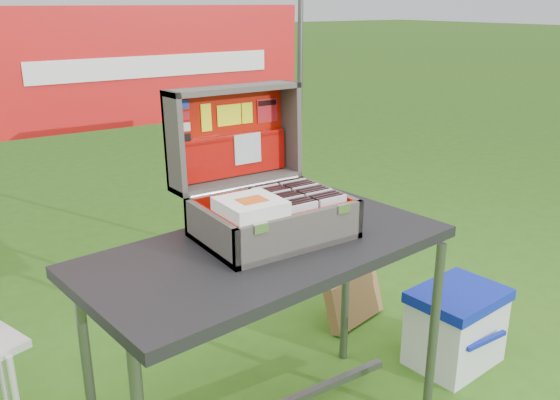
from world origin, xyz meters
TOP-DOWN VIEW (x-y plane):
  - table at (-0.10, -0.05)m, footprint 1.35×0.79m
  - table_top at (-0.10, -0.05)m, footprint 1.35×0.79m
  - table_leg_fr at (0.48, -0.31)m, footprint 0.04×0.04m
  - table_leg_bl at (-0.68, 0.21)m, footprint 0.04×0.04m
  - table_leg_br at (0.48, 0.21)m, footprint 0.04×0.04m
  - suitcase at (-0.04, 0.06)m, footprint 0.51×0.53m
  - suitcase_base_bottom at (-0.04, 0.00)m, footprint 0.51×0.37m
  - suitcase_base_wall_front at (-0.04, -0.17)m, footprint 0.51×0.02m
  - suitcase_base_wall_back at (-0.04, 0.18)m, footprint 0.51×0.02m
  - suitcase_base_wall_left at (-0.29, 0.00)m, footprint 0.02×0.37m
  - suitcase_base_wall_right at (0.21, 0.00)m, footprint 0.02×0.37m
  - suitcase_liner_floor at (-0.04, 0.00)m, footprint 0.47×0.32m
  - suitcase_latch_left at (-0.20, -0.18)m, footprint 0.05×0.01m
  - suitcase_latch_right at (0.12, -0.18)m, footprint 0.05×0.01m
  - suitcase_hinge at (-0.04, 0.19)m, footprint 0.46×0.02m
  - suitcase_lid_back at (-0.04, 0.32)m, footprint 0.51×0.03m
  - suitcase_lid_rim_far at (-0.04, 0.27)m, footprint 0.51×0.14m
  - suitcase_lid_rim_near at (-0.04, 0.26)m, footprint 0.51×0.14m
  - suitcase_lid_rim_left at (-0.29, 0.26)m, footprint 0.02×0.15m
  - suitcase_lid_rim_right at (0.21, 0.26)m, footprint 0.02×0.15m
  - suitcase_lid_liner at (-0.04, 0.31)m, footprint 0.47×0.02m
  - suitcase_liner_wall_front at (-0.04, -0.15)m, footprint 0.47×0.01m
  - suitcase_liner_wall_back at (-0.04, 0.16)m, footprint 0.47×0.01m
  - suitcase_liner_wall_left at (-0.27, 0.00)m, footprint 0.01×0.32m
  - suitcase_liner_wall_right at (0.19, 0.00)m, footprint 0.01×0.32m
  - suitcase_lid_pocket at (-0.04, 0.29)m, footprint 0.45×0.04m
  - suitcase_pocket_edge at (-0.04, 0.28)m, footprint 0.44×0.02m
  - suitcase_pocket_cd at (0.02, 0.27)m, footprint 0.11×0.01m
  - lid_sticker_cc_a at (-0.23, 0.31)m, footprint 0.05×0.00m
  - lid_sticker_cc_b at (-0.23, 0.31)m, footprint 0.05×0.00m
  - lid_sticker_cc_c at (-0.23, 0.30)m, footprint 0.05×0.00m
  - lid_sticker_cc_d at (-0.23, 0.30)m, footprint 0.05×0.00m
  - lid_card_neon_tall at (-0.14, 0.30)m, footprint 0.04×0.01m
  - lid_card_neon_main at (-0.04, 0.30)m, footprint 0.10×0.01m
  - lid_card_neon_small at (0.04, 0.30)m, footprint 0.05×0.01m
  - lid_sticker_band at (0.13, 0.30)m, footprint 0.09×0.01m
  - lid_sticker_band_bar at (0.13, 0.31)m, footprint 0.08×0.00m
  - cd_left_0 at (-0.01, -0.13)m, footprint 0.11×0.01m
  - cd_left_1 at (-0.01, -0.11)m, footprint 0.11×0.01m
  - cd_left_2 at (-0.01, -0.09)m, footprint 0.11×0.01m
  - cd_left_3 at (-0.01, -0.07)m, footprint 0.11×0.01m
  - cd_left_4 at (-0.01, -0.05)m, footprint 0.11×0.01m
  - cd_left_5 at (-0.01, -0.03)m, footprint 0.11×0.01m
  - cd_left_6 at (-0.01, -0.01)m, footprint 0.11×0.01m
  - cd_left_7 at (-0.01, 0.01)m, footprint 0.11×0.01m
  - cd_left_8 at (-0.01, 0.03)m, footprint 0.11×0.01m
  - cd_left_9 at (-0.01, 0.05)m, footprint 0.11×0.01m
  - cd_left_10 at (-0.01, 0.07)m, footprint 0.11×0.01m
  - cd_left_11 at (-0.01, 0.09)m, footprint 0.11×0.01m
  - cd_left_12 at (-0.01, 0.11)m, footprint 0.11×0.01m
  - cd_left_13 at (-0.01, 0.13)m, footprint 0.11×0.01m
  - cd_right_0 at (0.12, -0.13)m, footprint 0.11×0.01m
  - cd_right_1 at (0.12, -0.11)m, footprint 0.11×0.01m
  - cd_right_2 at (0.12, -0.09)m, footprint 0.11×0.01m
  - cd_right_3 at (0.12, -0.07)m, footprint 0.11×0.01m
  - cd_right_4 at (0.12, -0.05)m, footprint 0.11×0.01m
  - cd_right_5 at (0.12, -0.03)m, footprint 0.11×0.01m
  - cd_right_6 at (0.12, -0.01)m, footprint 0.11×0.01m
  - cd_right_7 at (0.12, 0.01)m, footprint 0.11×0.01m
  - cd_right_8 at (0.12, 0.03)m, footprint 0.11×0.01m
  - cd_right_9 at (0.12, 0.05)m, footprint 0.11×0.01m
  - cd_right_10 at (0.12, 0.07)m, footprint 0.11×0.01m
  - cd_right_11 at (0.12, 0.09)m, footprint 0.11×0.01m
  - cd_right_12 at (0.12, 0.11)m, footprint 0.11×0.01m
  - cd_right_13 at (0.12, 0.13)m, footprint 0.11×0.01m
  - songbook_0 at (-0.17, -0.06)m, footprint 0.19×0.19m
  - songbook_1 at (-0.17, -0.06)m, footprint 0.19×0.19m
  - songbook_2 at (-0.17, -0.06)m, footprint 0.19×0.19m
  - songbook_3 at (-0.17, -0.06)m, footprint 0.19×0.19m
  - songbook_4 at (-0.17, -0.06)m, footprint 0.19×0.19m
  - songbook_5 at (-0.17, -0.06)m, footprint 0.19×0.19m
  - songbook_6 at (-0.17, -0.06)m, footprint 0.19×0.19m
  - songbook_7 at (-0.17, -0.06)m, footprint 0.19×0.19m
  - songbook_8 at (-0.17, -0.06)m, footprint 0.19×0.19m
  - songbook_graphic at (-0.17, -0.07)m, footprint 0.09×0.07m
  - cooler at (0.89, -0.09)m, footprint 0.45×0.36m
  - cooler_body at (0.89, -0.09)m, footprint 0.42×0.34m
  - cooler_lid at (0.89, -0.09)m, footprint 0.45×0.36m
  - cooler_handle at (0.89, -0.26)m, footprint 0.25×0.02m
  - chair_leg_br at (-0.90, 0.66)m, footprint 0.02×0.02m
  - cardboard_box at (0.74, 0.46)m, footprint 0.41×0.25m
  - banner_post_right at (0.85, 1.10)m, footprint 0.03×0.03m
  - banner at (0.00, 1.09)m, footprint 1.60×0.02m
  - banner_text at (0.00, 1.08)m, footprint 1.20×0.00m

SIDE VIEW (x-z plane):
  - cooler_body at x=0.89m, z-range 0.00..0.32m
  - cooler at x=0.89m, z-range 0.00..0.37m
  - cooler_handle at x=0.89m, z-range 0.19..0.21m
  - cardboard_box at x=0.74m, z-range 0.00..0.40m
  - chair_leg_br at x=-0.90m, z-range 0.00..0.45m
  - cooler_lid at x=0.89m, z-range 0.32..0.37m
  - table_leg_fr at x=0.48m, z-range 0.00..0.76m
  - table_leg_bl at x=-0.68m, z-range 0.00..0.76m
  - table_leg_br at x=0.48m, z-range 0.00..0.76m
  - table at x=-0.10m, z-range 0.00..0.80m
  - table_top at x=-0.10m, z-range 0.76..0.80m
  - suitcase_base_bottom at x=-0.04m, z-range 0.80..0.82m
  - suitcase_liner_floor at x=-0.04m, z-range 0.82..0.83m
  - banner_post_right at x=0.85m, z-range 0.00..1.70m
  - suitcase_base_wall_front at x=-0.04m, z-range 0.80..0.94m
  - suitcase_base_wall_back at x=-0.04m, z-range 0.80..0.94m
  - suitcase_base_wall_left at x=-0.29m, z-range 0.80..0.94m
  - suitcase_base_wall_right at x=0.21m, z-range 0.80..0.94m
  - suitcase_liner_wall_front at x=-0.04m, z-range 0.82..0.94m
  - suitcase_liner_wall_back at x=-0.04m, z-range 0.82..0.94m
  - suitcase_liner_wall_left at x=-0.27m, z-range 0.82..0.94m
  - suitcase_liner_wall_right at x=0.19m, z-range 0.82..0.94m
  - cd_left_0 at x=-0.01m, z-range 0.83..0.96m
  - cd_left_1 at x=-0.01m, z-range 0.83..0.96m
  - cd_left_2 at x=-0.01m, z-range 0.83..0.96m
  - cd_left_3 at x=-0.01m, z-range 0.83..0.96m
  - cd_left_4 at x=-0.01m, z-range 0.83..0.96m
  - cd_left_5 at x=-0.01m, z-range 0.83..0.96m
  - cd_left_6 at x=-0.01m, z-range 0.83..0.96m
  - cd_left_7 at x=-0.01m, z-range 0.83..0.96m
  - cd_left_8 at x=-0.01m, z-range 0.83..0.96m
  - cd_left_9 at x=-0.01m, z-range 0.83..0.96m
  - cd_left_10 at x=-0.01m, z-range 0.83..0.96m
  - cd_left_11 at x=-0.01m, z-range 0.83..0.96m
  - cd_left_12 at x=-0.01m, z-range 0.83..0.96m
  - cd_left_13 at x=-0.01m, z-range 0.83..0.96m
  - cd_right_0 at x=0.12m, z-range 0.83..0.96m
  - cd_right_1 at x=0.12m, z-range 0.83..0.96m
  - cd_right_2 at x=0.12m, z-range 0.83..0.96m
  - cd_right_3 at x=0.12m, z-range 0.83..0.96m
  - cd_right_4 at x=0.12m, z-range 0.83..0.96m
  - cd_right_5 at x=0.12m, z-range 0.83..0.96m
  - cd_right_6 at x=0.12m, z-range 0.83..0.96m
  - cd_right_7 at x=0.12m, z-range 0.83..0.96m
  - cd_right_8 at x=0.12m, z-range 0.83..0.96m
  - cd_right_9 at x=0.12m, z-range 0.83..0.96m
  - cd_right_10 at x=0.12m, z-range 0.83..0.96m
  - cd_right_11 at x=0.12m, z-range 0.83..0.96m
  - cd_right_12 at x=0.12m, z-range 0.83..0.96m
  - cd_right_13 at x=0.12m, z-range 0.83..0.96m
  - suitcase_latch_left at x=-0.20m, z-range 0.91..0.94m
  - suitcase_latch_right at x=0.12m, z-range 0.91..0.94m
  - suitcase_hinge at x=-0.04m, z-range 0.93..0.95m
  - songbook_0 at x=-0.17m, z-range 0.94..0.94m
  - suitcase_lid_rim_near at x=-0.04m, z-range 0.93..0.96m
  - songbook_1 at x=-0.17m, z-range 0.94..0.95m
  - songbook_2 at x=-0.17m, z-range 0.95..0.95m
  - songbook_3 at x=-0.17m, z-range 0.95..0.96m
  - songbook_4 at x=-0.17m, z-range 0.96..0.96m
  - songbook_5 at x=-0.17m, z-range 0.96..0.97m
  - songbook_6 at x=-0.17m, z-range 0.97..0.97m
  - songbook_7 at x=-0.17m, z-range 0.97..0.98m
  - songbook_8 at x=-0.17m, z-range 0.98..0.98m
  - songbook_graphic at x=-0.17m, z-range 0.98..0.99m
  - suitcase_lid_pocket at x=-0.04m, z-range 0.96..1.11m
  - suitcase at x=-0.04m, z-range 0.80..1.30m
  - suitcase_pocket_cd at x=0.02m, z-range 1.00..1.12m
  - suitcase_pocket_edge at x=-0.04m, z-range 1.10..1.12m
  - suitcase_lid_back at x=-0.04m, z-range 0.93..1.30m
  - suitcase_lid_liner at x=-0.04m, z-range 0.96..1.28m
  - suitcase_lid_rim_left at x=-0.29m, z-range 0.93..1.30m
  - suitcase_lid_rim_right at x=0.21m, z-range 0.93..1.30m
  - lid_sticker_cc_d at x=-0.23m, z-range 1.11..1.14m
  - lid_sticker_cc_c at x=-0.23m, z-range 1.15..1.18m
  - lid_card_neon_tall at x=-0.14m, z-range 1.14..1.24m
  - lid_card_neon_main at x=-0.04m, z-range 1.15..1.23m
  - lid_card_neon_small at x=0.04m, z-range 1.15..1.23m
  - lid_sticker_band at x=0.13m, z-range 1.14..1.23m
  - lid_sticker_cc_b at x=-0.23m, z-range 1.19..1.22m
  - lid_sticker_band_bar at x=0.13m, z-range 1.21..1.23m
  - lid_sticker_cc_a at x=-0.23m, z-range 1.23..1.26m
  - suitcase_lid_rim_far at x=-0.04m, z-range 1.28..1.30m
  - banner at x=0.00m, z-range 1.02..1.58m
  - banner_text at x=0.00m, z-range 1.25..1.35m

